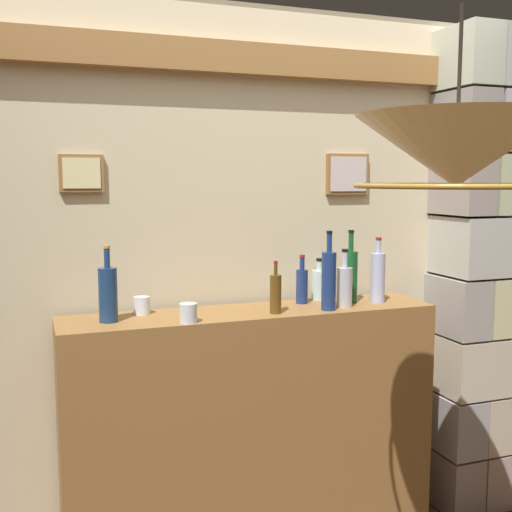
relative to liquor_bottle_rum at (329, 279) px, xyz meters
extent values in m
cube|color=beige|center=(-0.32, 0.36, -0.03)|extent=(3.17, 0.08, 2.52)
cube|color=olive|center=(-0.32, 0.30, 0.98)|extent=(3.17, 0.10, 0.14)
cube|color=olive|center=(-1.02, 0.31, 0.47)|extent=(0.19, 0.03, 0.16)
cube|color=beige|center=(-1.02, 0.29, 0.47)|extent=(0.16, 0.01, 0.13)
cube|color=olive|center=(0.25, 0.31, 0.47)|extent=(0.22, 0.03, 0.20)
cube|color=beige|center=(0.25, 0.29, 0.47)|extent=(0.19, 0.01, 0.17)
cube|color=gray|center=(0.81, 0.18, -1.13)|extent=(0.19, 0.40, 0.30)
cube|color=tan|center=(1.00, 0.18, -1.13)|extent=(0.17, 0.40, 0.30)
cube|color=#9E989B|center=(0.81, 0.18, -0.82)|extent=(0.19, 0.40, 0.30)
cube|color=#C0AD95|center=(1.00, 0.18, -0.82)|extent=(0.18, 0.40, 0.30)
cube|color=beige|center=(0.90, 0.18, -0.51)|extent=(0.36, 0.40, 0.30)
cube|color=#9D9993|center=(0.81, 0.18, -0.20)|extent=(0.17, 0.40, 0.30)
cube|color=beige|center=(1.00, 0.18, -0.20)|extent=(0.19, 0.40, 0.30)
cube|color=#B6B5AB|center=(0.90, 0.18, 0.10)|extent=(0.33, 0.40, 0.30)
cube|color=gray|center=(0.81, 0.18, 0.41)|extent=(0.17, 0.40, 0.30)
cube|color=#B1BE91|center=(1.00, 0.18, 0.41)|extent=(0.18, 0.40, 0.30)
cube|color=gray|center=(0.81, 0.18, 0.72)|extent=(0.18, 0.40, 0.30)
cube|color=#B1A6AD|center=(1.00, 0.18, 0.72)|extent=(0.17, 0.40, 0.30)
cube|color=#A9AF9A|center=(0.81, 0.18, 1.03)|extent=(0.19, 0.40, 0.30)
cube|color=#A6A99E|center=(1.00, 0.18, 1.03)|extent=(0.19, 0.40, 0.30)
cube|color=olive|center=(-0.32, 0.10, -0.71)|extent=(1.68, 0.35, 1.15)
cylinder|color=navy|center=(0.00, 0.00, -0.01)|extent=(0.06, 0.06, 0.26)
cylinder|color=navy|center=(0.00, 0.00, 0.16)|extent=(0.02, 0.02, 0.08)
cylinder|color=black|center=(0.00, 0.00, 0.21)|extent=(0.03, 0.03, 0.01)
cylinder|color=silver|center=(0.07, 0.24, -0.07)|extent=(0.07, 0.07, 0.14)
cylinder|color=silver|center=(0.07, 0.24, 0.03)|extent=(0.03, 0.03, 0.05)
cylinder|color=black|center=(0.07, 0.24, 0.06)|extent=(0.03, 0.03, 0.01)
cylinder|color=#583D14|center=(-0.25, 0.02, -0.05)|extent=(0.05, 0.05, 0.17)
cylinder|color=#583D14|center=(-0.25, 0.02, 0.05)|extent=(0.02, 0.02, 0.05)
cylinder|color=maroon|center=(-0.25, 0.02, 0.09)|extent=(0.02, 0.02, 0.01)
cylinder|color=silver|center=(0.10, 0.04, -0.05)|extent=(0.07, 0.07, 0.18)
cylinder|color=silver|center=(0.10, 0.04, 0.08)|extent=(0.03, 0.03, 0.07)
cylinder|color=black|center=(0.10, 0.04, 0.12)|extent=(0.03, 0.03, 0.01)
cylinder|color=#B0B7E1|center=(0.30, 0.08, -0.02)|extent=(0.07, 0.07, 0.23)
cylinder|color=#B0B7E1|center=(0.30, 0.08, 0.13)|extent=(0.02, 0.02, 0.06)
cylinder|color=maroon|center=(0.30, 0.08, 0.16)|extent=(0.03, 0.03, 0.01)
cylinder|color=#175127|center=(0.18, 0.13, -0.02)|extent=(0.07, 0.07, 0.24)
cylinder|color=#175127|center=(0.18, 0.13, 0.15)|extent=(0.02, 0.02, 0.09)
cylinder|color=black|center=(0.18, 0.13, 0.20)|extent=(0.03, 0.03, 0.01)
cylinder|color=navy|center=(-0.95, 0.09, -0.03)|extent=(0.08, 0.08, 0.22)
cylinder|color=navy|center=(-0.95, 0.09, 0.12)|extent=(0.02, 0.02, 0.08)
cylinder|color=#B7932D|center=(-0.95, 0.09, 0.17)|extent=(0.03, 0.03, 0.01)
cylinder|color=navy|center=(-0.05, 0.18, -0.06)|extent=(0.06, 0.06, 0.16)
cylinder|color=navy|center=(-0.05, 0.18, 0.05)|extent=(0.02, 0.02, 0.06)
cylinder|color=maroon|center=(-0.05, 0.18, 0.09)|extent=(0.03, 0.03, 0.01)
cylinder|color=silver|center=(-0.65, -0.03, -0.10)|extent=(0.07, 0.07, 0.08)
cylinder|color=silver|center=(-0.80, 0.20, -0.10)|extent=(0.07, 0.07, 0.08)
cone|color=beige|center=(0.01, -0.84, 0.53)|extent=(0.63, 0.63, 0.22)
cylinder|color=black|center=(0.01, -0.84, 0.80)|extent=(0.01, 0.01, 0.33)
torus|color=#AD8433|center=(0.01, -0.84, 0.42)|extent=(0.63, 0.63, 0.02)
camera|label=1|loc=(-1.24, -2.47, 0.44)|focal=44.06mm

